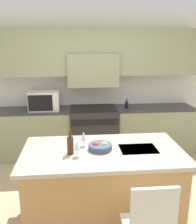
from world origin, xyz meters
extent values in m
plane|color=tan|center=(0.00, 0.00, 0.00)|extent=(10.00, 10.00, 0.00)
cube|color=silver|center=(0.00, 2.07, 1.35)|extent=(10.00, 0.06, 2.70)
cube|color=gray|center=(0.00, 1.87, 1.98)|extent=(3.93, 0.34, 0.85)
cube|color=gray|center=(0.00, 1.84, 1.65)|extent=(0.94, 0.40, 0.60)
cube|color=gray|center=(-1.21, 1.73, 0.45)|extent=(1.51, 0.62, 0.90)
cube|color=#333338|center=(-1.21, 1.73, 0.92)|extent=(1.51, 0.62, 0.03)
cube|color=gray|center=(1.21, 1.73, 0.45)|extent=(1.51, 0.62, 0.90)
cube|color=#333338|center=(1.21, 1.73, 0.92)|extent=(1.51, 0.62, 0.03)
cube|color=#2D2D33|center=(0.00, 1.71, 0.47)|extent=(0.90, 0.66, 0.94)
cube|color=black|center=(0.00, 1.71, 0.95)|extent=(0.87, 0.61, 0.01)
cube|color=black|center=(0.00, 1.37, 0.77)|extent=(0.83, 0.02, 0.09)
cylinder|color=black|center=(-0.35, 1.36, 0.77)|extent=(0.04, 0.02, 0.04)
cylinder|color=black|center=(-0.18, 1.36, 0.77)|extent=(0.04, 0.02, 0.04)
cylinder|color=black|center=(0.00, 1.36, 0.77)|extent=(0.04, 0.02, 0.04)
cylinder|color=black|center=(0.18, 1.36, 0.77)|extent=(0.04, 0.02, 0.04)
cylinder|color=black|center=(0.35, 1.36, 0.77)|extent=(0.04, 0.02, 0.04)
cube|color=silver|center=(-0.91, 1.73, 1.11)|extent=(0.55, 0.40, 0.35)
cube|color=black|center=(-0.96, 1.53, 1.11)|extent=(0.43, 0.01, 0.29)
cube|color=#B7844C|center=(-0.03, -0.16, 0.44)|extent=(1.78, 0.95, 0.87)
cube|color=#B2A893|center=(-0.03, -0.16, 0.89)|extent=(1.90, 1.03, 0.04)
cube|color=#2D2D30|center=(0.40, -0.16, 0.91)|extent=(0.44, 0.32, 0.01)
cylinder|color=#B2B2B7|center=(0.40, 0.03, 0.91)|extent=(0.02, 0.02, 0.00)
cube|color=beige|center=(0.28, -1.16, 0.77)|extent=(0.40, 0.04, 0.51)
cylinder|color=#422314|center=(-0.41, -0.22, 1.02)|extent=(0.07, 0.07, 0.20)
cylinder|color=#422314|center=(-0.41, -0.22, 1.16)|extent=(0.03, 0.03, 0.09)
cylinder|color=white|center=(-0.33, -0.30, 0.92)|extent=(0.07, 0.07, 0.01)
cylinder|color=white|center=(-0.33, -0.30, 0.96)|extent=(0.01, 0.01, 0.08)
cone|color=white|center=(-0.33, -0.30, 1.05)|extent=(0.08, 0.08, 0.11)
cylinder|color=white|center=(-0.25, -0.01, 0.92)|extent=(0.07, 0.07, 0.01)
cylinder|color=white|center=(-0.25, -0.01, 0.96)|extent=(0.01, 0.01, 0.08)
cone|color=white|center=(-0.25, -0.01, 1.05)|extent=(0.08, 0.08, 0.11)
cylinder|color=#384C6B|center=(-0.06, -0.14, 0.95)|extent=(0.28, 0.28, 0.07)
sphere|color=red|center=(-0.11, -0.14, 0.97)|extent=(0.09, 0.09, 0.09)
sphere|color=gold|center=(-0.01, -0.14, 0.97)|extent=(0.08, 0.08, 0.08)
cylinder|color=black|center=(0.63, 1.69, 1.00)|extent=(0.06, 0.06, 0.13)
cylinder|color=black|center=(0.63, 1.69, 1.09)|extent=(0.02, 0.02, 0.06)
camera|label=1|loc=(-0.34, -2.86, 2.14)|focal=40.00mm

